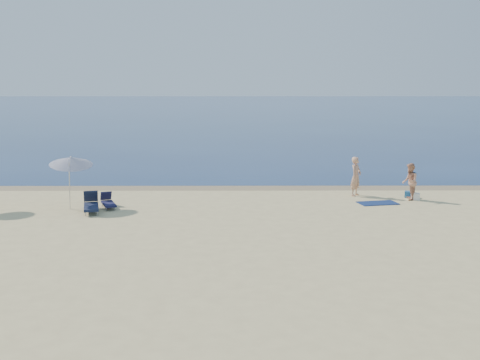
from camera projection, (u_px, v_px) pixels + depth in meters
name	position (u px, v px, depth m)	size (l,w,h in m)	color
ground	(338.00, 352.00, 12.82)	(160.00, 160.00, 0.00)	#CEC089
sea	(248.00, 109.00, 111.39)	(240.00, 160.00, 0.01)	#0D2451
wet_sand_strip	(277.00, 188.00, 31.94)	(240.00, 1.60, 0.00)	#847254
person_left	(356.00, 176.00, 29.64)	(0.71, 0.46, 1.94)	tan
person_right	(410.00, 182.00, 28.63)	(0.86, 0.67, 1.77)	tan
beach_towel	(378.00, 203.00, 27.97)	(1.79, 0.99, 0.03)	#0F1E4C
white_bag	(415.00, 196.00, 28.76)	(0.38, 0.33, 0.33)	silver
blue_cooler	(409.00, 194.00, 29.31)	(0.43, 0.31, 0.31)	#1D5C9E
umbrella_near	(71.00, 161.00, 26.65)	(2.49, 2.51, 2.51)	silver
lounger_left	(108.00, 202.00, 27.02)	(1.00, 1.58, 0.66)	#15173C
lounger_right	(91.00, 205.00, 26.20)	(1.04, 1.97, 0.83)	#131B36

